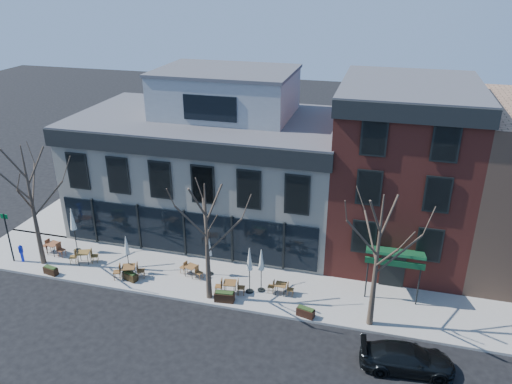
% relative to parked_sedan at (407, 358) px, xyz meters
% --- Properties ---
extents(ground, '(120.00, 120.00, 0.00)m').
position_rel_parked_sedan_xyz_m(ground, '(-13.85, 6.68, -0.63)').
color(ground, black).
rests_on(ground, ground).
extents(sidewalk_front, '(33.50, 4.70, 0.15)m').
position_rel_parked_sedan_xyz_m(sidewalk_front, '(-10.60, 4.53, -0.56)').
color(sidewalk_front, gray).
rests_on(sidewalk_front, ground).
extents(sidewalk_side, '(4.50, 12.00, 0.15)m').
position_rel_parked_sedan_xyz_m(sidewalk_side, '(-25.10, 12.68, -0.56)').
color(sidewalk_side, gray).
rests_on(sidewalk_side, ground).
extents(corner_building, '(18.39, 10.39, 11.10)m').
position_rel_parked_sedan_xyz_m(corner_building, '(-13.78, 11.75, 4.09)').
color(corner_building, silver).
rests_on(corner_building, ground).
extents(red_brick_building, '(8.20, 11.78, 11.18)m').
position_rel_parked_sedan_xyz_m(red_brick_building, '(-0.85, 11.66, 5.00)').
color(red_brick_building, maroon).
rests_on(red_brick_building, ground).
extents(tree_corner, '(3.93, 3.98, 7.92)m').
position_rel_parked_sedan_xyz_m(tree_corner, '(-22.34, 3.47, 3.61)').
color(tree_corner, '#382B21').
rests_on(tree_corner, sidewalk_front).
extents(tree_mid, '(3.50, 3.55, 7.04)m').
position_rel_parked_sedan_xyz_m(tree_mid, '(-10.84, 2.77, 3.16)').
color(tree_mid, '#382B21').
rests_on(tree_mid, sidewalk_front).
extents(tree_right, '(3.72, 3.77, 7.48)m').
position_rel_parked_sedan_xyz_m(tree_right, '(-1.84, 2.77, 3.39)').
color(tree_right, '#382B21').
rests_on(tree_right, sidewalk_front).
extents(sign_pole, '(0.50, 0.10, 3.40)m').
position_rel_parked_sedan_xyz_m(sign_pole, '(-24.35, 3.18, 1.44)').
color(sign_pole, black).
rests_on(sign_pole, sidewalk_front).
extents(parked_sedan, '(4.53, 2.22, 1.27)m').
position_rel_parked_sedan_xyz_m(parked_sedan, '(0.00, 0.00, 0.00)').
color(parked_sedan, black).
rests_on(parked_sedan, ground).
extents(call_box, '(0.24, 0.24, 1.21)m').
position_rel_parked_sedan_xyz_m(call_box, '(-23.75, 3.28, 0.15)').
color(call_box, '#0D1DB2').
rests_on(call_box, sidewalk_front).
extents(cafe_set_0, '(1.87, 0.86, 0.96)m').
position_rel_parked_sedan_xyz_m(cafe_set_0, '(-22.35, 4.61, 0.01)').
color(cafe_set_0, brown).
rests_on(cafe_set_0, sidewalk_front).
extents(cafe_set_1, '(1.83, 1.07, 0.95)m').
position_rel_parked_sedan_xyz_m(cafe_set_1, '(-19.82, 4.17, 0.00)').
color(cafe_set_1, brown).
rests_on(cafe_set_1, sidewalk_front).
extents(cafe_set_2, '(1.95, 1.13, 1.01)m').
position_rel_parked_sedan_xyz_m(cafe_set_2, '(-16.19, 3.32, 0.03)').
color(cafe_set_2, brown).
rests_on(cafe_set_2, sidewalk_front).
extents(cafe_set_3, '(1.67, 0.86, 0.85)m').
position_rel_parked_sedan_xyz_m(cafe_set_3, '(-12.65, 4.54, -0.05)').
color(cafe_set_3, brown).
rests_on(cafe_set_3, sidewalk_front).
extents(cafe_set_4, '(1.81, 0.82, 0.93)m').
position_rel_parked_sedan_xyz_m(cafe_set_4, '(-9.81, 3.40, -0.01)').
color(cafe_set_4, brown).
rests_on(cafe_set_4, sidewalk_front).
extents(cafe_set_5, '(1.55, 0.63, 0.81)m').
position_rel_parked_sedan_xyz_m(cafe_set_5, '(-6.98, 4.14, -0.07)').
color(cafe_set_5, brown).
rests_on(cafe_set_5, sidewalk_front).
extents(umbrella_0, '(0.50, 0.50, 3.11)m').
position_rel_parked_sedan_xyz_m(umbrella_0, '(-21.13, 5.35, 1.71)').
color(umbrella_0, black).
rests_on(umbrella_0, sidewalk_front).
extents(umbrella_1, '(0.41, 0.41, 2.54)m').
position_rel_parked_sedan_xyz_m(umbrella_1, '(-16.51, 3.90, 1.31)').
color(umbrella_1, black).
rests_on(umbrella_1, sidewalk_front).
extents(umbrella_2, '(0.41, 0.41, 2.58)m').
position_rel_parked_sedan_xyz_m(umbrella_2, '(-11.62, 5.01, 1.34)').
color(umbrella_2, black).
rests_on(umbrella_2, sidewalk_front).
extents(umbrella_3, '(0.47, 0.47, 2.92)m').
position_rel_parked_sedan_xyz_m(umbrella_3, '(-8.76, 3.86, 1.58)').
color(umbrella_3, black).
rests_on(umbrella_3, sidewalk_front).
extents(umbrella_4, '(0.44, 0.44, 2.76)m').
position_rel_parked_sedan_xyz_m(umbrella_4, '(-8.15, 4.17, 1.46)').
color(umbrella_4, black).
rests_on(umbrella_4, sidewalk_front).
extents(planter_0, '(0.97, 0.53, 0.52)m').
position_rel_parked_sedan_xyz_m(planter_0, '(-21.08, 2.48, -0.23)').
color(planter_0, black).
rests_on(planter_0, sidewalk_front).
extents(planter_1, '(1.03, 0.66, 0.54)m').
position_rel_parked_sedan_xyz_m(planter_1, '(-16.07, 3.16, -0.22)').
color(planter_1, black).
rests_on(planter_1, sidewalk_front).
extents(planter_2, '(1.16, 0.57, 0.62)m').
position_rel_parked_sedan_xyz_m(planter_2, '(-9.89, 2.63, -0.18)').
color(planter_2, black).
rests_on(planter_2, sidewalk_front).
extents(planter_3, '(1.03, 0.61, 0.54)m').
position_rel_parked_sedan_xyz_m(planter_3, '(-5.24, 2.48, -0.21)').
color(planter_3, black).
rests_on(planter_3, sidewalk_front).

